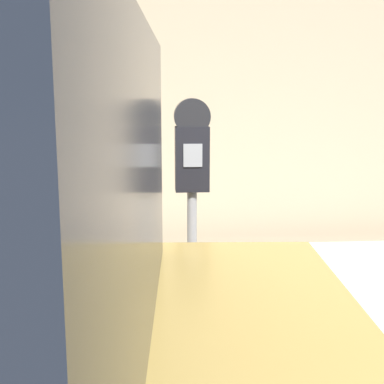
% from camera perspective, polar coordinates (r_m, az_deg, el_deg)
% --- Properties ---
extents(sidewalk, '(24.00, 2.80, 0.14)m').
position_cam_1_polar(sidewalk, '(4.27, -0.59, -11.93)').
color(sidewalk, '#BCB7AD').
rests_on(sidewalk, ground_plane).
extents(parking_meter, '(0.20, 0.12, 1.54)m').
position_cam_1_polar(parking_meter, '(2.96, 0.00, 1.79)').
color(parking_meter, gray).
rests_on(parking_meter, sidewalk).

